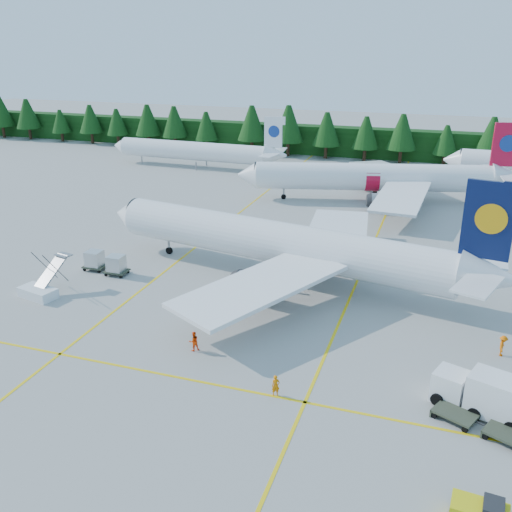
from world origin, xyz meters
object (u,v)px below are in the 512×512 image
(airliner_navy, at_px, (270,242))
(service_truck, at_px, (481,393))
(airstairs, at_px, (40,289))
(airliner_red, at_px, (367,177))

(airliner_navy, bearing_deg, service_truck, -30.47)
(service_truck, bearing_deg, airstairs, -168.61)
(airstairs, bearing_deg, airliner_navy, 44.42)
(airliner_navy, height_order, airstairs, airliner_navy)
(airliner_red, xyz_separation_m, service_truck, (15.13, -50.80, -2.17))
(airliner_red, bearing_deg, service_truck, -87.69)
(airstairs, xyz_separation_m, service_truck, (39.77, -5.76, 0.73))
(service_truck, bearing_deg, airliner_navy, 158.37)
(airliner_navy, xyz_separation_m, airliner_red, (5.19, 32.98, -0.16))
(airliner_red, bearing_deg, airliner_navy, -113.21)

